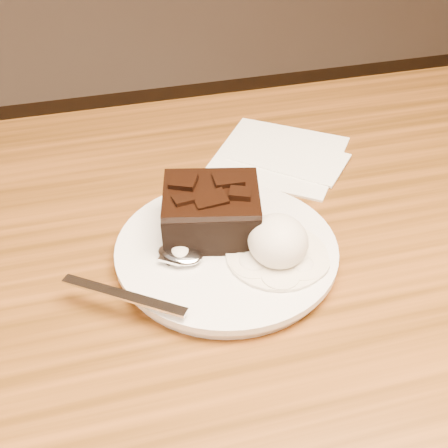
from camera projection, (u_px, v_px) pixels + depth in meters
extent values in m
cylinder|color=white|center=(226.00, 253.00, 0.62)|extent=(0.23, 0.23, 0.02)
cube|color=black|center=(211.00, 214.00, 0.62)|extent=(0.11, 0.10, 0.05)
ellipsoid|color=silver|center=(278.00, 241.00, 0.58)|extent=(0.06, 0.06, 0.05)
cylinder|color=silver|center=(277.00, 256.00, 0.60)|extent=(0.10, 0.10, 0.00)
cube|color=white|center=(279.00, 155.00, 0.78)|extent=(0.22, 0.22, 0.01)
cube|color=black|center=(169.00, 262.00, 0.59)|extent=(0.01, 0.01, 0.00)
cube|color=black|center=(258.00, 246.00, 0.61)|extent=(0.01, 0.01, 0.00)
cube|color=black|center=(246.00, 244.00, 0.61)|extent=(0.01, 0.01, 0.00)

